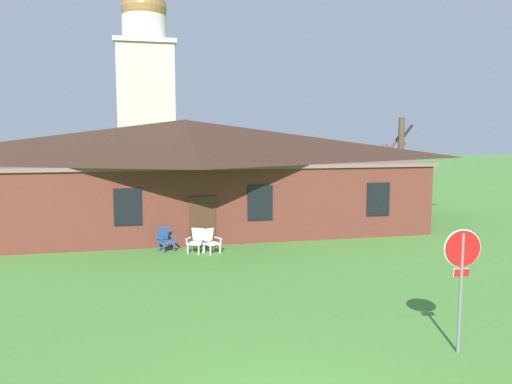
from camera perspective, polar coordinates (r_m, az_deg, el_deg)
name	(u,v)px	position (r m, az deg, el deg)	size (l,w,h in m)	color
brick_building	(185,172)	(25.78, -8.08, 2.25)	(22.81, 10.40, 5.42)	brown
dome_tower	(146,93)	(45.83, -12.43, 10.99)	(5.18, 5.18, 18.41)	#BCB29E
stop_sign	(462,266)	(11.41, 22.39, -7.78)	(0.80, 0.14, 2.67)	slate
lawn_chair_by_porch	(165,239)	(20.46, -10.35, -5.26)	(0.79, 0.84, 0.96)	#2D5693
lawn_chair_near_door	(197,240)	(20.03, -6.78, -5.45)	(0.82, 0.86, 0.96)	silver
lawn_chair_left_end	(210,240)	(19.91, -5.24, -5.50)	(0.81, 0.85, 0.96)	white
bare_tree_beside_building	(399,162)	(31.00, 15.94, 3.31)	(1.67, 1.90, 5.69)	brown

